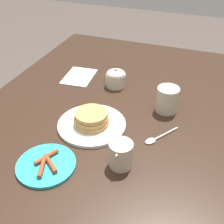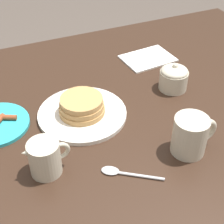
{
  "view_description": "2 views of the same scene",
  "coord_description": "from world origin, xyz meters",
  "px_view_note": "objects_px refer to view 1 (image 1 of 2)",
  "views": [
    {
      "loc": [
        -0.76,
        -0.33,
        1.37
      ],
      "look_at": [
        0.02,
        -0.04,
        0.77
      ],
      "focal_mm": 45.0,
      "sensor_mm": 36.0,
      "label": 1
    },
    {
      "loc": [
        -0.26,
        -0.69,
        1.34
      ],
      "look_at": [
        0.02,
        -0.04,
        0.77
      ],
      "focal_mm": 55.0,
      "sensor_mm": 36.0,
      "label": 2
    }
  ],
  "objects_px": {
    "napkin": "(79,77)",
    "spoon": "(156,138)",
    "creamer_pitcher": "(121,154)",
    "sugar_bowl": "(116,78)",
    "side_plate_bacon": "(46,164)",
    "coffee_mug": "(167,99)",
    "pancake_plate": "(92,121)"
  },
  "relations": [
    {
      "from": "pancake_plate",
      "to": "side_plate_bacon",
      "type": "xyz_separation_m",
      "value": [
        -0.23,
        0.05,
        -0.01
      ]
    },
    {
      "from": "creamer_pitcher",
      "to": "napkin",
      "type": "distance_m",
      "value": 0.58
    },
    {
      "from": "creamer_pitcher",
      "to": "spoon",
      "type": "bearing_deg",
      "value": -25.79
    },
    {
      "from": "napkin",
      "to": "creamer_pitcher",
      "type": "bearing_deg",
      "value": -141.81
    },
    {
      "from": "pancake_plate",
      "to": "side_plate_bacon",
      "type": "relative_size",
      "value": 1.35
    },
    {
      "from": "pancake_plate",
      "to": "creamer_pitcher",
      "type": "xyz_separation_m",
      "value": [
        -0.14,
        -0.16,
        0.02
      ]
    },
    {
      "from": "side_plate_bacon",
      "to": "coffee_mug",
      "type": "xyz_separation_m",
      "value": [
        0.42,
        -0.28,
        0.04
      ]
    },
    {
      "from": "coffee_mug",
      "to": "napkin",
      "type": "xyz_separation_m",
      "value": [
        0.12,
        0.43,
        -0.05
      ]
    },
    {
      "from": "napkin",
      "to": "side_plate_bacon",
      "type": "bearing_deg",
      "value": -164.48
    },
    {
      "from": "pancake_plate",
      "to": "coffee_mug",
      "type": "bearing_deg",
      "value": -49.95
    },
    {
      "from": "side_plate_bacon",
      "to": "coffee_mug",
      "type": "bearing_deg",
      "value": -33.75
    },
    {
      "from": "pancake_plate",
      "to": "sugar_bowl",
      "type": "bearing_deg",
      "value": 2.9
    },
    {
      "from": "side_plate_bacon",
      "to": "sugar_bowl",
      "type": "height_order",
      "value": "sugar_bowl"
    },
    {
      "from": "creamer_pitcher",
      "to": "sugar_bowl",
      "type": "height_order",
      "value": "creamer_pitcher"
    },
    {
      "from": "pancake_plate",
      "to": "sugar_bowl",
      "type": "distance_m",
      "value": 0.3
    },
    {
      "from": "coffee_mug",
      "to": "sugar_bowl",
      "type": "relative_size",
      "value": 1.37
    },
    {
      "from": "coffee_mug",
      "to": "sugar_bowl",
      "type": "distance_m",
      "value": 0.27
    },
    {
      "from": "creamer_pitcher",
      "to": "side_plate_bacon",
      "type": "bearing_deg",
      "value": 111.72
    },
    {
      "from": "pancake_plate",
      "to": "creamer_pitcher",
      "type": "bearing_deg",
      "value": -132.22
    },
    {
      "from": "pancake_plate",
      "to": "napkin",
      "type": "bearing_deg",
      "value": 32.69
    },
    {
      "from": "side_plate_bacon",
      "to": "creamer_pitcher",
      "type": "xyz_separation_m",
      "value": [
        0.08,
        -0.21,
        0.04
      ]
    },
    {
      "from": "side_plate_bacon",
      "to": "creamer_pitcher",
      "type": "height_order",
      "value": "creamer_pitcher"
    },
    {
      "from": "coffee_mug",
      "to": "napkin",
      "type": "height_order",
      "value": "coffee_mug"
    },
    {
      "from": "napkin",
      "to": "spoon",
      "type": "relative_size",
      "value": 1.36
    },
    {
      "from": "pancake_plate",
      "to": "coffee_mug",
      "type": "xyz_separation_m",
      "value": [
        0.19,
        -0.23,
        0.03
      ]
    },
    {
      "from": "coffee_mug",
      "to": "sugar_bowl",
      "type": "xyz_separation_m",
      "value": [
        0.1,
        0.25,
        -0.01
      ]
    },
    {
      "from": "side_plate_bacon",
      "to": "sugar_bowl",
      "type": "distance_m",
      "value": 0.53
    },
    {
      "from": "creamer_pitcher",
      "to": "napkin",
      "type": "xyz_separation_m",
      "value": [
        0.46,
        0.36,
        -0.04
      ]
    },
    {
      "from": "spoon",
      "to": "side_plate_bacon",
      "type": "bearing_deg",
      "value": 130.04
    },
    {
      "from": "coffee_mug",
      "to": "spoon",
      "type": "xyz_separation_m",
      "value": [
        -0.18,
        -0.0,
        -0.05
      ]
    },
    {
      "from": "creamer_pitcher",
      "to": "sugar_bowl",
      "type": "relative_size",
      "value": 1.29
    },
    {
      "from": "pancake_plate",
      "to": "creamer_pitcher",
      "type": "distance_m",
      "value": 0.22
    }
  ]
}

